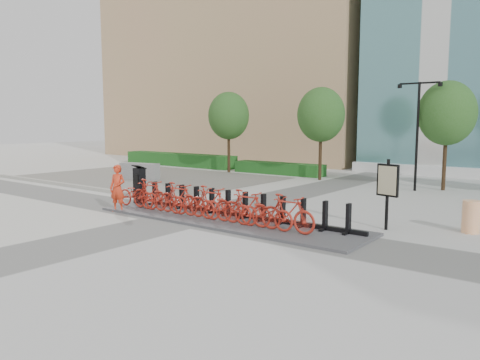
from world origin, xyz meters
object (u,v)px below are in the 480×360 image
Objects in this scene: worker_red at (118,188)px; construction_barrel at (471,217)px; map_sign at (388,183)px; bike_0 at (136,194)px; jersey_barrier at (140,171)px; kiosk at (139,185)px.

worker_red reaches higher than construction_barrel.
map_sign is (-2.07, -1.10, 0.92)m from construction_barrel.
jersey_barrier is (-7.14, 6.21, -0.11)m from bike_0.
map_sign is (15.60, -3.87, 0.94)m from jersey_barrier.
map_sign is (9.08, 1.67, 0.60)m from kiosk.
bike_0 is 0.88× the size of map_sign.
kiosk is at bearing -53.91° from jersey_barrier.
worker_red is at bearing 168.76° from bike_0.
kiosk reaches higher than jersey_barrier.
worker_red is 11.47m from construction_barrel.
construction_barrel reaches higher than jersey_barrier.
bike_0 is 0.93m from kiosk.
bike_0 is 1.25× the size of kiosk.
jersey_barrier is at bearing 119.11° from worker_red.
bike_0 is 0.79m from worker_red.
map_sign reaches higher than jersey_barrier.
construction_barrel is 17.89m from jersey_barrier.
worker_red is (0.47, -1.39, 0.05)m from kiosk.
kiosk is 0.88× the size of worker_red.
map_sign reaches higher than worker_red.
worker_red is 0.80× the size of map_sign.
jersey_barrier is 16.10m from map_sign.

